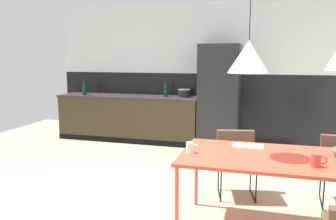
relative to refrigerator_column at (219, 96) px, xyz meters
name	(u,v)px	position (x,y,z in m)	size (l,w,h in m)	color
ground_plane	(159,218)	(-0.19, -3.09, -0.94)	(9.12, 9.12, 0.00)	tan
back_wall_splashback_dark	(211,108)	(-0.19, 0.36, -0.27)	(6.31, 0.12, 1.34)	black
back_wall_panel_upper	(213,38)	(-0.19, 0.36, 1.06)	(6.31, 0.12, 1.34)	silver
kitchen_counter	(129,118)	(-1.79, 0.00, -0.49)	(2.85, 0.63, 0.90)	#3A311F
refrigerator_column	(219,96)	(0.00, 0.00, 0.00)	(0.73, 0.60, 1.88)	#232326
dining_table	(289,161)	(1.05, -3.08, -0.22)	(1.97, 0.96, 0.76)	#E24934
armchair_corner_seat	(236,154)	(0.51, -2.20, -0.44)	(0.57, 0.56, 0.76)	brown
open_book	(248,146)	(0.67, -2.80, -0.18)	(0.30, 0.19, 0.02)	white
mug_wide_latte	(190,147)	(0.15, -3.18, -0.13)	(0.12, 0.07, 0.10)	white
mug_short_terracotta	(316,160)	(1.25, -3.31, -0.13)	(0.13, 0.08, 0.11)	#B23D33
cooking_pot	(184,93)	(-0.67, 0.08, 0.03)	(0.25, 0.25, 0.17)	black
bottle_vinegar_dark	(166,90)	(-1.03, 0.02, 0.08)	(0.07, 0.07, 0.32)	#0F3319
bottle_wine_green	(84,89)	(-2.68, -0.15, 0.07)	(0.07, 0.07, 0.30)	#0F3319
bottle_oil_tall	(85,89)	(-2.74, -0.02, 0.06)	(0.07, 0.07, 0.27)	black
pendant_lamp_over_table_near	(249,57)	(0.66, -3.10, 0.72)	(0.37, 0.37, 1.10)	black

